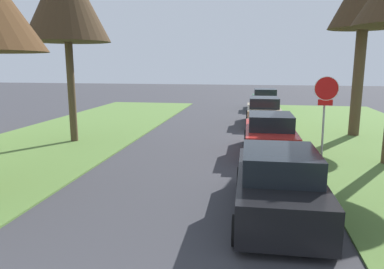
# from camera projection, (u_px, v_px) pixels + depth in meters

# --- Properties ---
(stop_sign_far) EXTENTS (0.81, 0.27, 2.97)m
(stop_sign_far) POSITION_uv_depth(u_px,v_px,m) (325.00, 101.00, 12.18)
(stop_sign_far) COLOR #9EA0A5
(stop_sign_far) RESTS_ON grass_verge_right
(parked_sedan_black) EXTENTS (2.00, 4.43, 1.57)m
(parked_sedan_black) POSITION_uv_depth(u_px,v_px,m) (278.00, 184.00, 8.24)
(parked_sedan_black) COLOR black
(parked_sedan_black) RESTS_ON ground
(parked_sedan_red) EXTENTS (2.00, 4.43, 1.57)m
(parked_sedan_red) POSITION_uv_depth(u_px,v_px,m) (270.00, 135.00, 13.92)
(parked_sedan_red) COLOR red
(parked_sedan_red) RESTS_ON ground
(parked_sedan_tan) EXTENTS (2.00, 4.43, 1.57)m
(parked_sedan_tan) POSITION_uv_depth(u_px,v_px,m) (263.00, 112.00, 20.62)
(parked_sedan_tan) COLOR tan
(parked_sedan_tan) RESTS_ON ground
(parked_sedan_green) EXTENTS (2.00, 4.43, 1.57)m
(parked_sedan_green) POSITION_uv_depth(u_px,v_px,m) (265.00, 100.00, 27.50)
(parked_sedan_green) COLOR #28663D
(parked_sedan_green) RESTS_ON ground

